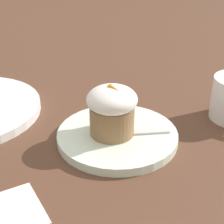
{
  "coord_description": "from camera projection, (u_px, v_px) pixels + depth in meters",
  "views": [
    {
      "loc": [
        0.39,
        -0.37,
        0.35
      ],
      "look_at": [
        -0.01,
        -0.01,
        0.06
      ],
      "focal_mm": 60.0,
      "sensor_mm": 36.0,
      "label": 1
    }
  ],
  "objects": [
    {
      "name": "carrot_cake",
      "position": [
        112.0,
        109.0,
        0.61
      ],
      "size": [
        0.08,
        0.08,
        0.09
      ],
      "color": "olive",
      "rests_on": "dessert_plate"
    },
    {
      "name": "ground_plane",
      "position": [
        117.0,
        140.0,
        0.64
      ],
      "size": [
        4.0,
        4.0,
        0.0
      ],
      "primitive_type": "plane",
      "color": "#513323"
    },
    {
      "name": "dessert_plate",
      "position": [
        117.0,
        136.0,
        0.64
      ],
      "size": [
        0.21,
        0.21,
        0.02
      ],
      "color": "silver",
      "rests_on": "ground_plane"
    },
    {
      "name": "spoon",
      "position": [
        116.0,
        133.0,
        0.63
      ],
      "size": [
        0.09,
        0.12,
        0.01
      ],
      "color": "silver",
      "rests_on": "dessert_plate"
    },
    {
      "name": "paper_napkin",
      "position": [
        12.0,
        211.0,
        0.49
      ],
      "size": [
        0.11,
        0.1,
        0.0
      ],
      "color": "white",
      "rests_on": "ground_plane"
    }
  ]
}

